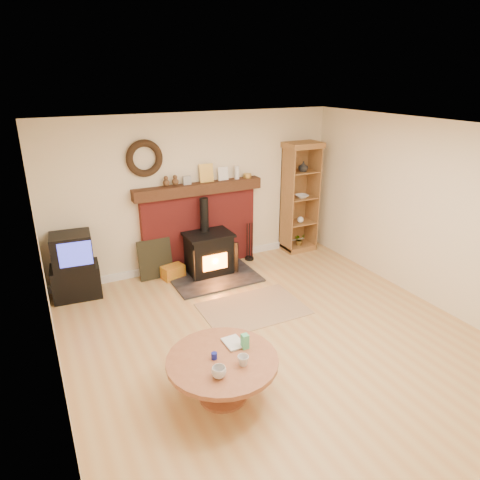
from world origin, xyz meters
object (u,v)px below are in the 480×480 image
wood_stove (210,255)px  curio_cabinet (299,198)px  tv_unit (74,267)px  coffee_table (223,366)px

wood_stove → curio_cabinet: curio_cabinet is taller
tv_unit → coffee_table: size_ratio=0.88×
curio_cabinet → tv_unit: bearing=-178.8°
tv_unit → coffee_table: 3.16m
tv_unit → curio_cabinet: curio_cabinet is taller
curio_cabinet → coffee_table: size_ratio=1.79×
wood_stove → tv_unit: bearing=174.6°
tv_unit → coffee_table: (1.05, -2.98, -0.09)m
wood_stove → tv_unit: (-2.09, 0.20, 0.13)m
tv_unit → curio_cabinet: 4.06m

